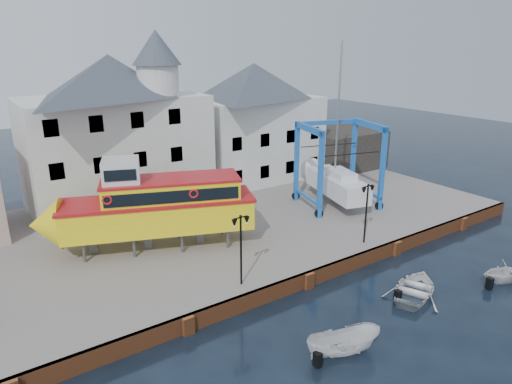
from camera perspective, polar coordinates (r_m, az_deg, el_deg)
ground at (r=28.21m, az=6.53°, el=-11.82°), size 140.00×140.00×0.00m
hardstanding at (r=36.11m, az=-4.92°, el=-3.93°), size 44.00×22.00×1.00m
quay_wall at (r=28.03m, az=6.43°, el=-10.84°), size 44.00×0.47×1.00m
building_white_main at (r=38.94m, az=-17.01°, el=7.48°), size 14.00×8.30×14.00m
building_white_right at (r=45.63m, az=-0.26°, el=8.78°), size 12.00×8.00×11.20m
shed_dark at (r=51.09m, az=10.38°, el=5.39°), size 8.00×7.00×4.00m
lamp_post_left at (r=25.03m, az=-1.92°, el=-5.06°), size 1.12×0.32×4.20m
lamp_post_right at (r=31.20m, az=13.74°, el=-0.81°), size 1.12×0.32×4.20m
tour_boat at (r=30.46m, az=-13.61°, el=-1.81°), size 14.39×8.19×6.15m
travel_lift at (r=39.22m, az=9.57°, el=1.87°), size 7.21×9.00×13.18m
motorboat_a at (r=23.31m, az=10.76°, el=-19.24°), size 3.94×2.58×1.42m
motorboat_b at (r=29.01m, az=19.25°, el=-11.91°), size 5.35×4.69×0.92m
motorboat_c at (r=32.48m, az=28.46°, el=-9.83°), size 3.71×3.48×1.57m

